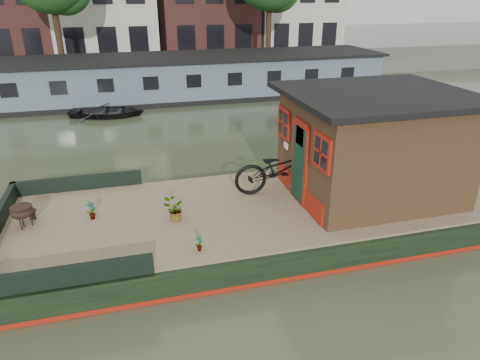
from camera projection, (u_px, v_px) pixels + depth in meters
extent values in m
plane|color=#343B25|center=(279.00, 227.00, 10.04)|extent=(120.00, 120.00, 0.00)
cube|color=black|center=(280.00, 216.00, 9.91)|extent=(12.00, 4.00, 0.60)
cube|color=maroon|center=(279.00, 225.00, 10.01)|extent=(12.02, 4.02, 0.10)
cube|color=#967E5C|center=(280.00, 203.00, 9.78)|extent=(11.80, 3.80, 0.05)
cube|color=black|center=(78.00, 183.00, 10.33)|extent=(3.00, 0.12, 0.35)
cube|color=black|center=(60.00, 277.00, 6.94)|extent=(3.00, 0.12, 0.35)
cube|color=black|center=(372.00, 147.00, 9.83)|extent=(3.50, 3.00, 2.30)
cube|color=black|center=(379.00, 94.00, 9.34)|extent=(4.00, 3.50, 0.12)
cube|color=maroon|center=(300.00, 162.00, 9.49)|extent=(0.06, 0.80, 1.90)
cube|color=black|center=(299.00, 164.00, 9.50)|extent=(0.04, 0.64, 1.70)
cube|color=maroon|center=(322.00, 152.00, 8.32)|extent=(0.06, 0.72, 0.72)
cube|color=maroon|center=(284.00, 123.00, 10.17)|extent=(0.06, 0.72, 0.72)
imported|color=black|center=(281.00, 169.00, 10.08)|extent=(2.28, 0.90, 1.18)
imported|color=#A0682D|center=(91.00, 210.00, 8.97)|extent=(0.26, 0.26, 0.42)
imported|color=#A53530|center=(174.00, 210.00, 8.91)|extent=(0.44, 0.38, 0.49)
imported|color=#9F3A2E|center=(199.00, 243.00, 7.89)|extent=(0.20, 0.20, 0.32)
cylinder|color=black|center=(32.00, 214.00, 9.02)|extent=(0.19, 0.19, 0.21)
imported|color=black|center=(107.00, 109.00, 18.82)|extent=(3.67, 2.98, 0.67)
cube|color=slate|center=(188.00, 78.00, 22.00)|extent=(20.00, 4.00, 2.00)
cube|color=black|center=(187.00, 57.00, 21.57)|extent=(20.40, 4.40, 0.12)
cube|color=black|center=(188.00, 95.00, 22.35)|extent=(20.00, 4.05, 0.24)
cube|color=#47443F|center=(173.00, 68.00, 27.96)|extent=(60.00, 6.00, 0.90)
cylinder|color=#332316|center=(58.00, 33.00, 24.11)|extent=(0.36, 0.36, 4.00)
cylinder|color=#332316|center=(268.00, 29.00, 27.07)|extent=(0.36, 0.36, 4.00)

